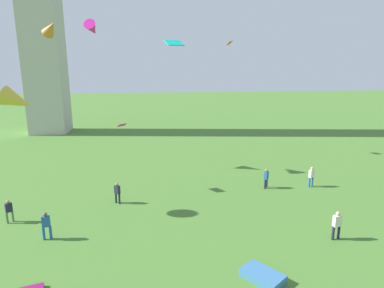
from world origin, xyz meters
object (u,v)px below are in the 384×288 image
(kite_flying_1, at_px, (229,43))
(kite_flying_5, at_px, (18,101))
(kite_bundle_0, at_px, (263,276))
(kite_flying_0, at_px, (92,29))
(kite_flying_2, at_px, (174,43))
(kite_flying_4, at_px, (51,28))
(person_4, at_px, (117,192))
(person_3, at_px, (9,210))
(person_0, at_px, (46,224))
(kite_flying_3, at_px, (122,125))
(person_5, at_px, (337,224))
(person_1, at_px, (311,176))
(person_2, at_px, (266,177))

(kite_flying_1, height_order, kite_flying_5, kite_flying_1)
(kite_flying_1, bearing_deg, kite_bundle_0, -15.92)
(kite_flying_0, bearing_deg, kite_bundle_0, 131.04)
(kite_flying_2, height_order, kite_flying_4, kite_flying_4)
(kite_flying_4, relative_size, kite_bundle_0, 1.09)
(person_4, xyz_separation_m, kite_flying_0, (-2.35, 8.38, 12.28))
(person_3, distance_m, kite_flying_2, 15.26)
(kite_bundle_0, bearing_deg, person_0, 155.55)
(kite_flying_0, xyz_separation_m, kite_flying_3, (2.66, -5.63, -7.77))
(person_4, relative_size, kite_flying_3, 1.53)
(person_4, height_order, kite_flying_0, kite_flying_0)
(person_3, relative_size, person_5, 0.88)
(person_3, bearing_deg, kite_flying_1, -178.58)
(person_1, bearing_deg, kite_flying_2, -13.24)
(kite_flying_0, relative_size, kite_flying_1, 2.07)
(kite_flying_2, xyz_separation_m, kite_flying_5, (-10.18, 0.49, -3.65))
(kite_flying_3, bearing_deg, person_1, 73.05)
(person_5, bearing_deg, kite_flying_3, -46.46)
(kite_flying_1, xyz_separation_m, kite_flying_4, (-17.55, -3.65, 0.97))
(person_2, bearing_deg, person_5, -130.32)
(person_3, bearing_deg, person_5, 127.68)
(person_4, xyz_separation_m, kite_flying_2, (4.26, -1.29, 10.54))
(person_5, height_order, kite_flying_5, kite_flying_5)
(kite_flying_5, xyz_separation_m, kite_bundle_0, (13.72, -9.25, -7.60))
(kite_flying_1, xyz_separation_m, kite_flying_3, (-10.97, -10.50, -6.94))
(person_4, bearing_deg, kite_flying_2, 22.86)
(person_4, height_order, kite_flying_3, kite_flying_3)
(person_1, bearing_deg, kite_flying_4, -46.93)
(kite_flying_5, relative_size, kite_bundle_0, 1.15)
(person_3, relative_size, kite_flying_1, 1.63)
(person_0, relative_size, kite_flying_3, 1.64)
(person_0, distance_m, kite_flying_5, 8.26)
(kite_flying_1, distance_m, kite_flying_4, 17.95)
(kite_flying_0, xyz_separation_m, kite_flying_5, (-3.57, -9.18, -5.39))
(person_0, distance_m, kite_flying_2, 13.59)
(person_5, height_order, kite_flying_4, kite_flying_4)
(person_3, distance_m, kite_flying_4, 17.23)
(person_4, height_order, kite_flying_1, kite_flying_1)
(person_1, distance_m, person_3, 22.95)
(person_3, xyz_separation_m, kite_flying_5, (0.78, 1.51, 6.92))
(person_0, height_order, kite_flying_0, kite_flying_0)
(person_0, distance_m, kite_flying_4, 19.19)
(person_1, xyz_separation_m, kite_flying_5, (-21.84, -2.38, 6.82))
(person_4, height_order, kite_bundle_0, person_4)
(person_2, xyz_separation_m, kite_flying_4, (-18.30, 7.90, 12.38))
(person_1, bearing_deg, person_5, 45.91)
(person_3, height_order, kite_flying_5, kite_flying_5)
(kite_flying_3, bearing_deg, kite_bundle_0, 17.72)
(kite_flying_4, bearing_deg, kite_flying_5, -128.66)
(kite_flying_0, xyz_separation_m, kite_flying_4, (-3.92, 1.23, 0.13))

